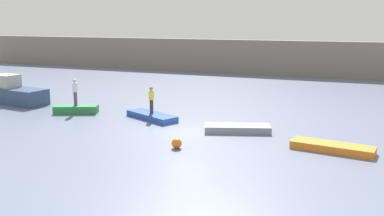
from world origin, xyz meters
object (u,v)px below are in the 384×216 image
at_px(mooring_buoy, 177,143).
at_px(rowboat_orange, 332,147).
at_px(person_white_shirt, 75,91).
at_px(rowboat_blue, 152,116).
at_px(rowboat_grey, 237,128).
at_px(motorboat, 13,93).
at_px(person_yellow_shirt, 151,99).
at_px(rowboat_green, 76,109).

bearing_deg(mooring_buoy, rowboat_orange, 18.19).
bearing_deg(person_white_shirt, mooring_buoy, -27.11).
relative_size(rowboat_orange, mooring_buoy, 7.52).
bearing_deg(rowboat_blue, rowboat_grey, 15.88).
relative_size(rowboat_blue, mooring_buoy, 7.50).
bearing_deg(person_white_shirt, motorboat, 169.35).
height_order(rowboat_blue, person_yellow_shirt, person_yellow_shirt).
xyz_separation_m(rowboat_green, rowboat_orange, (16.09, -2.45, -0.08)).
xyz_separation_m(rowboat_blue, rowboat_orange, (10.76, -2.79, -0.00)).
distance_m(rowboat_blue, rowboat_orange, 11.12).
relative_size(rowboat_green, mooring_buoy, 5.63).
distance_m(motorboat, person_yellow_shirt, 11.73).
distance_m(motorboat, rowboat_grey, 17.52).
bearing_deg(person_yellow_shirt, rowboat_orange, -14.56).
bearing_deg(rowboat_orange, mooring_buoy, -153.73).
xyz_separation_m(person_yellow_shirt, mooring_buoy, (3.88, -5.05, -1.02)).
bearing_deg(person_yellow_shirt, rowboat_grey, -10.21).
relative_size(person_yellow_shirt, mooring_buoy, 3.32).
height_order(motorboat, rowboat_blue, motorboat).
relative_size(rowboat_green, person_white_shirt, 1.59).
bearing_deg(rowboat_blue, motorboat, -158.10).
bearing_deg(rowboat_grey, mooring_buoy, -133.28).
height_order(motorboat, rowboat_orange, motorboat).
xyz_separation_m(rowboat_orange, person_yellow_shirt, (-10.76, 2.79, 1.09)).
xyz_separation_m(motorboat, person_white_shirt, (6.36, -1.20, 0.74)).
xyz_separation_m(rowboat_blue, person_yellow_shirt, (0.00, 0.00, 1.09)).
relative_size(motorboat, rowboat_grey, 1.52).
xyz_separation_m(rowboat_green, mooring_buoy, (9.21, -4.71, -0.01)).
relative_size(rowboat_green, rowboat_grey, 0.79).
relative_size(rowboat_grey, rowboat_orange, 0.95).
bearing_deg(rowboat_orange, rowboat_green, 179.41).
xyz_separation_m(person_white_shirt, person_yellow_shirt, (5.33, 0.34, -0.22)).
relative_size(rowboat_grey, person_yellow_shirt, 2.15).
relative_size(motorboat, rowboat_blue, 1.45).
height_order(person_yellow_shirt, mooring_buoy, person_yellow_shirt).
xyz_separation_m(person_white_shirt, mooring_buoy, (9.21, -4.71, -1.23)).
height_order(rowboat_grey, mooring_buoy, mooring_buoy).
height_order(rowboat_orange, mooring_buoy, mooring_buoy).
bearing_deg(rowboat_orange, motorboat, 178.85).
height_order(rowboat_green, person_yellow_shirt, person_yellow_shirt).
height_order(motorboat, mooring_buoy, motorboat).
distance_m(rowboat_blue, mooring_buoy, 6.37).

